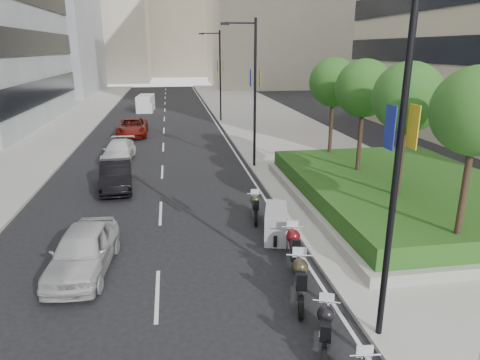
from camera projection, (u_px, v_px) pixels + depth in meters
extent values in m
cube|color=#9E9B93|center=(279.00, 130.00, 39.33)|extent=(10.00, 100.00, 0.15)
cube|color=#9E9B93|center=(38.00, 138.00, 36.10)|extent=(8.00, 100.00, 0.15)
cube|color=silver|center=(222.00, 133.00, 38.53)|extent=(0.12, 100.00, 0.01)
cube|color=silver|center=(164.00, 135.00, 37.73)|extent=(0.12, 100.00, 0.01)
cube|color=#B7AD93|center=(88.00, 3.00, 96.20)|extent=(26.00, 24.00, 34.00)
cube|color=#B7AD93|center=(176.00, 4.00, 117.55)|extent=(30.00, 24.00, 38.00)
cube|color=gray|center=(402.00, 199.00, 20.54)|extent=(10.00, 14.00, 0.40)
cube|color=#214213|center=(404.00, 188.00, 20.36)|extent=(9.40, 13.40, 0.80)
cylinder|color=#332319|center=(463.00, 200.00, 14.00)|extent=(0.22, 0.22, 4.00)
sphere|color=#184816|center=(477.00, 111.00, 13.15)|extent=(2.80, 2.80, 2.80)
cylinder|color=#332319|center=(400.00, 168.00, 17.77)|extent=(0.22, 0.22, 4.00)
sphere|color=#184816|center=(408.00, 97.00, 16.92)|extent=(2.80, 2.80, 2.80)
cylinder|color=#332319|center=(359.00, 147.00, 21.55)|extent=(0.22, 0.22, 4.00)
sphere|color=#184816|center=(364.00, 88.00, 20.69)|extent=(2.80, 2.80, 2.80)
cylinder|color=#332319|center=(331.00, 132.00, 25.32)|extent=(0.22, 0.22, 4.00)
sphere|color=#184816|center=(334.00, 82.00, 24.46)|extent=(2.80, 2.80, 2.80)
cylinder|color=black|center=(396.00, 174.00, 9.95)|extent=(0.16, 0.16, 9.00)
cube|color=gold|center=(413.00, 127.00, 9.67)|extent=(0.02, 0.45, 1.00)
cube|color=navy|center=(390.00, 127.00, 9.58)|extent=(0.02, 0.45, 1.00)
cylinder|color=black|center=(255.00, 96.00, 25.98)|extent=(0.16, 0.16, 9.00)
cylinder|color=black|center=(240.00, 23.00, 24.61)|extent=(1.80, 0.10, 0.10)
cube|color=black|center=(225.00, 24.00, 24.48)|extent=(0.50, 0.22, 0.14)
cube|color=gold|center=(260.00, 78.00, 25.70)|extent=(0.02, 0.45, 1.00)
cube|color=navy|center=(251.00, 78.00, 25.62)|extent=(0.02, 0.45, 1.00)
cylinder|color=black|center=(220.00, 77.00, 42.96)|extent=(0.16, 0.16, 9.00)
cylinder|color=black|center=(210.00, 33.00, 41.58)|extent=(1.80, 0.10, 0.10)
cube|color=black|center=(201.00, 34.00, 41.46)|extent=(0.50, 0.22, 0.14)
cube|color=gold|center=(223.00, 66.00, 42.68)|extent=(0.02, 0.45, 1.00)
cube|color=navy|center=(217.00, 66.00, 42.59)|extent=(0.02, 0.45, 1.00)
cylinder|color=silver|center=(365.00, 355.00, 9.15)|extent=(0.69, 0.11, 0.05)
cylinder|color=black|center=(324.00, 359.00, 10.06)|extent=(0.32, 0.60, 0.59)
cylinder|color=black|center=(325.00, 320.00, 11.49)|extent=(0.32, 0.60, 0.59)
cube|color=silver|center=(325.00, 334.00, 10.68)|extent=(0.56, 0.86, 0.40)
sphere|color=black|center=(326.00, 314.00, 10.87)|extent=(0.46, 0.46, 0.46)
cube|color=black|center=(325.00, 331.00, 10.32)|extent=(0.51, 0.77, 0.15)
cylinder|color=silver|center=(327.00, 301.00, 11.05)|extent=(0.68, 0.30, 0.05)
cylinder|color=black|center=(301.00, 307.00, 12.00)|extent=(0.30, 0.70, 0.68)
cylinder|color=black|center=(298.00, 275.00, 13.68)|extent=(0.30, 0.70, 0.68)
cube|color=silver|center=(300.00, 286.00, 12.73)|extent=(0.55, 0.99, 0.46)
sphere|color=#2D2819|center=(300.00, 267.00, 12.96)|extent=(0.53, 0.53, 0.53)
cube|color=black|center=(301.00, 281.00, 12.31)|extent=(0.50, 0.88, 0.18)
cylinder|color=silver|center=(300.00, 255.00, 13.17)|extent=(0.81, 0.25, 0.06)
cylinder|color=black|center=(296.00, 266.00, 14.27)|extent=(0.24, 0.66, 0.65)
cylinder|color=black|center=(291.00, 244.00, 15.88)|extent=(0.24, 0.66, 0.65)
cube|color=silver|center=(294.00, 251.00, 14.97)|extent=(0.47, 0.94, 0.44)
sphere|color=#600C11|center=(293.00, 236.00, 15.19)|extent=(0.50, 0.50, 0.50)
cube|color=black|center=(295.00, 246.00, 14.57)|extent=(0.43, 0.83, 0.17)
cylinder|color=silver|center=(293.00, 227.00, 15.39)|extent=(0.77, 0.19, 0.05)
cylinder|color=black|center=(275.00, 239.00, 16.38)|extent=(0.27, 0.62, 0.61)
cylinder|color=black|center=(276.00, 223.00, 17.88)|extent=(0.27, 0.62, 0.61)
cube|color=gray|center=(276.00, 223.00, 17.03)|extent=(1.34, 2.22, 1.23)
cylinder|color=black|center=(256.00, 219.00, 18.31)|extent=(0.20, 0.59, 0.58)
cylinder|color=black|center=(255.00, 207.00, 19.74)|extent=(0.20, 0.59, 0.58)
cube|color=silver|center=(255.00, 210.00, 18.94)|extent=(0.40, 0.83, 0.39)
sphere|color=#30301B|center=(255.00, 200.00, 19.13)|extent=(0.45, 0.45, 0.45)
cube|color=black|center=(256.00, 206.00, 18.58)|extent=(0.37, 0.73, 0.15)
cylinder|color=silver|center=(255.00, 194.00, 19.31)|extent=(0.69, 0.15, 0.05)
imported|color=#BDBDBF|center=(83.00, 250.00, 14.42)|extent=(2.18, 4.67, 1.55)
imported|color=black|center=(116.00, 175.00, 22.98)|extent=(1.98, 4.69, 1.51)
imported|color=silver|center=(119.00, 151.00, 28.85)|extent=(2.11, 4.69, 1.34)
imported|color=maroon|center=(133.00, 127.00, 37.16)|extent=(2.53, 5.39, 1.49)
cube|color=white|center=(146.00, 103.00, 51.70)|extent=(2.09, 4.62, 1.89)
cube|color=white|center=(145.00, 109.00, 50.22)|extent=(1.79, 1.22, 0.99)
cylinder|color=black|center=(139.00, 110.00, 50.25)|extent=(0.22, 0.63, 0.63)
cylinder|color=black|center=(151.00, 110.00, 50.47)|extent=(0.22, 0.63, 0.63)
cylinder|color=black|center=(141.00, 107.00, 53.13)|extent=(0.22, 0.63, 0.63)
cylinder|color=black|center=(152.00, 107.00, 53.35)|extent=(0.22, 0.63, 0.63)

